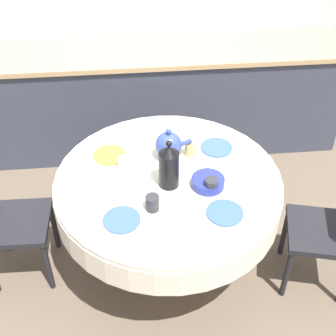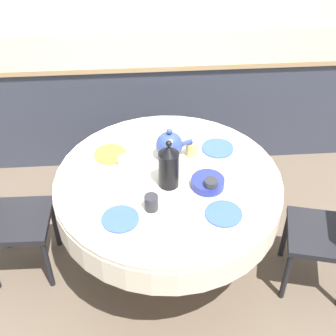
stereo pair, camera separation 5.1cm
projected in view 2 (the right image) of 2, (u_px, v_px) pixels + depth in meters
ground_plane at (168, 258)px, 3.27m from camera, size 12.00×12.00×0.00m
kitchen_counter at (156, 98)px, 4.04m from camera, size 3.24×0.64×0.92m
dining_table at (168, 193)px, 2.87m from camera, size 1.37×1.37×0.74m
chair_left at (335, 229)px, 2.82m from camera, size 0.49×0.49×0.87m
chair_right at (4, 214)px, 2.91m from camera, size 0.41×0.41×0.87m
plate_near_left at (120, 219)px, 2.52m from camera, size 0.21×0.21×0.01m
cup_near_left at (151, 203)px, 2.57m from camera, size 0.08×0.08×0.09m
plate_near_right at (224, 214)px, 2.55m from camera, size 0.21×0.21×0.01m
cup_near_right at (211, 186)px, 2.67m from camera, size 0.08×0.08×0.09m
plate_far_left at (110, 154)px, 2.96m from camera, size 0.21×0.21×0.01m
cup_far_left at (125, 164)px, 2.83m from camera, size 0.08×0.08×0.09m
plate_far_right at (218, 148)px, 3.01m from camera, size 0.21×0.21×0.01m
cup_far_right at (192, 149)px, 2.94m from camera, size 0.08×0.08×0.09m
coffee_carafe at (169, 166)px, 2.67m from camera, size 0.12×0.12×0.32m
teapot at (170, 145)px, 2.89m from camera, size 0.23×0.17×0.22m
fruit_bowl at (208, 183)px, 2.72m from camera, size 0.20×0.20×0.05m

